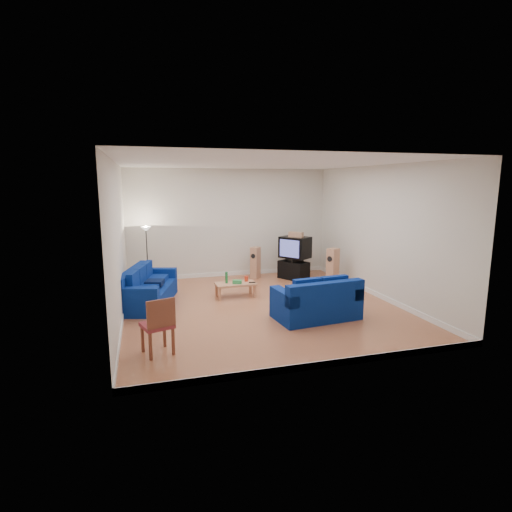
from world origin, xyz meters
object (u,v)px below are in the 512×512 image
object	(u,v)px
tv_stand	(294,270)
television	(295,247)
sofa_three_seat	(146,291)
sofa_loveseat	(317,304)
coffee_table	(236,285)

from	to	relation	value
tv_stand	television	size ratio (longest dim) A/B	0.86
sofa_three_seat	sofa_loveseat	size ratio (longest dim) A/B	1.30
sofa_loveseat	television	distance (m)	3.63
sofa_loveseat	television	size ratio (longest dim) A/B	1.80
coffee_table	sofa_three_seat	bearing A→B (deg)	179.70
coffee_table	television	world-z (taller)	television
sofa_three_seat	sofa_loveseat	xyz separation A→B (m)	(3.38, -2.05, 0.01)
sofa_three_seat	tv_stand	world-z (taller)	sofa_three_seat
coffee_table	tv_stand	world-z (taller)	tv_stand
sofa_three_seat	coffee_table	xyz separation A→B (m)	(2.13, -0.01, -0.00)
sofa_loveseat	coffee_table	bearing A→B (deg)	115.70
sofa_three_seat	television	distance (m)	4.51
sofa_three_seat	television	world-z (taller)	television
sofa_three_seat	tv_stand	xyz separation A→B (m)	(4.20, 1.39, -0.05)
tv_stand	television	xyz separation A→B (m)	(0.04, 0.02, 0.68)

